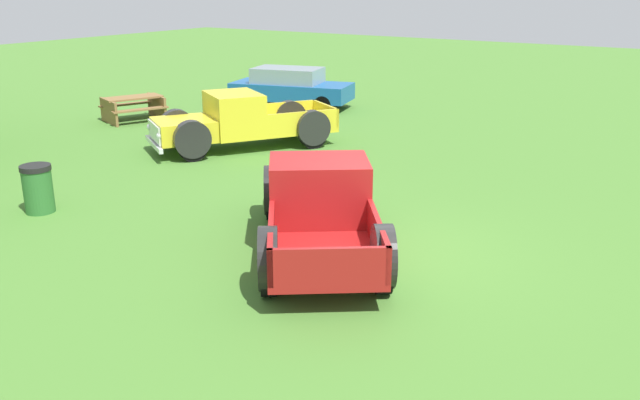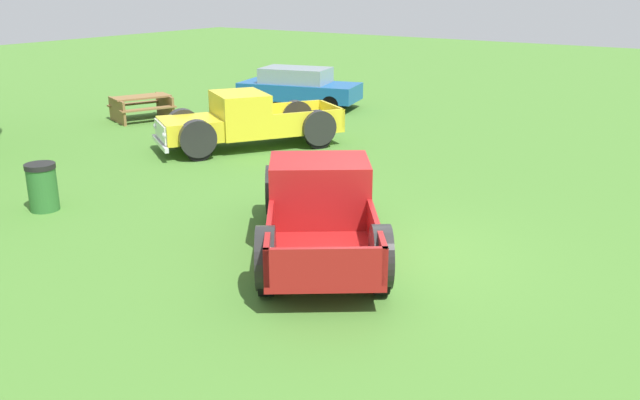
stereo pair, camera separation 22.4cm
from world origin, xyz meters
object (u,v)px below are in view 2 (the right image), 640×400
at_px(pickup_truck_foreground, 319,204).
at_px(trash_can, 42,187).
at_px(pickup_truck_behind_right, 238,122).
at_px(picnic_table, 141,105).
at_px(sedan_distant_a, 299,87).

relative_size(pickup_truck_foreground, trash_can, 5.27).
bearing_deg(trash_can, pickup_truck_foreground, -73.57).
height_order(pickup_truck_behind_right, trash_can, pickup_truck_behind_right).
distance_m(pickup_truck_foreground, trash_can, 5.73).
relative_size(picnic_table, trash_can, 2.33).
distance_m(pickup_truck_behind_right, trash_can, 6.09).
distance_m(picnic_table, trash_can, 9.02).
xyz_separation_m(pickup_truck_behind_right, picnic_table, (1.18, 5.16, -0.22)).
xyz_separation_m(pickup_truck_foreground, sedan_distant_a, (10.36, 7.98, 0.01)).
height_order(pickup_truck_behind_right, picnic_table, pickup_truck_behind_right).
xyz_separation_m(sedan_distant_a, picnic_table, (-4.71, 2.86, -0.24)).
bearing_deg(picnic_table, trash_can, -143.65).
distance_m(sedan_distant_a, trash_can, 12.23).
bearing_deg(sedan_distant_a, picnic_table, 148.75).
bearing_deg(pickup_truck_foreground, pickup_truck_behind_right, 51.85).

